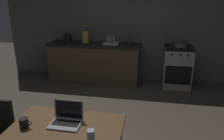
# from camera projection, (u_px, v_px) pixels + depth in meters

# --- Properties ---
(back_wall) EXTENTS (6.40, 0.10, 2.75)m
(back_wall) POSITION_uv_depth(u_px,v_px,m) (136.00, 23.00, 5.17)
(back_wall) COLOR #535654
(back_wall) RESTS_ON ground_plane
(kitchen_counter) EXTENTS (2.16, 0.64, 0.92)m
(kitchen_counter) POSITION_uv_depth(u_px,v_px,m) (95.00, 62.00, 5.30)
(kitchen_counter) COLOR #4C3D2D
(kitchen_counter) RESTS_ON ground_plane
(stove_oven) EXTENTS (0.60, 0.62, 0.92)m
(stove_oven) POSITION_uv_depth(u_px,v_px,m) (177.00, 67.00, 4.98)
(stove_oven) COLOR gray
(stove_oven) RESTS_ON ground_plane
(dining_table) EXTENTS (1.14, 0.76, 0.72)m
(dining_table) POSITION_uv_depth(u_px,v_px,m) (66.00, 135.00, 2.27)
(dining_table) COLOR brown
(dining_table) RESTS_ON ground_plane
(laptop) EXTENTS (0.32, 0.24, 0.23)m
(laptop) POSITION_uv_depth(u_px,v_px,m) (66.00, 119.00, 2.32)
(laptop) COLOR #99999E
(laptop) RESTS_ON dining_table
(electric_kettle) EXTENTS (0.19, 0.17, 0.22)m
(electric_kettle) POSITION_uv_depth(u_px,v_px,m) (67.00, 38.00, 5.23)
(electric_kettle) COLOR black
(electric_kettle) RESTS_ON kitchen_counter
(bottle) EXTENTS (0.08, 0.08, 0.27)m
(bottle) POSITION_uv_depth(u_px,v_px,m) (129.00, 40.00, 4.93)
(bottle) COLOR #2D2D33
(bottle) RESTS_ON kitchen_counter
(frying_pan) EXTENTS (0.25, 0.42, 0.05)m
(frying_pan) POSITION_uv_depth(u_px,v_px,m) (180.00, 46.00, 4.79)
(frying_pan) COLOR gray
(frying_pan) RESTS_ON stove_oven
(coffee_mug) EXTENTS (0.13, 0.09, 0.10)m
(coffee_mug) POSITION_uv_depth(u_px,v_px,m) (24.00, 123.00, 2.24)
(coffee_mug) COLOR black
(coffee_mug) RESTS_ON dining_table
(drinking_glass) EXTENTS (0.07, 0.07, 0.12)m
(drinking_glass) POSITION_uv_depth(u_px,v_px,m) (91.00, 136.00, 2.02)
(drinking_glass) COLOR #99B7C6
(drinking_glass) RESTS_ON dining_table
(cereal_box) EXTENTS (0.13, 0.05, 0.28)m
(cereal_box) POSITION_uv_depth(u_px,v_px,m) (85.00, 37.00, 5.16)
(cereal_box) COLOR gold
(cereal_box) RESTS_ON kitchen_counter
(dish_rack) EXTENTS (0.34, 0.26, 0.21)m
(dish_rack) POSITION_uv_depth(u_px,v_px,m) (111.00, 42.00, 5.07)
(dish_rack) COLOR silver
(dish_rack) RESTS_ON kitchen_counter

